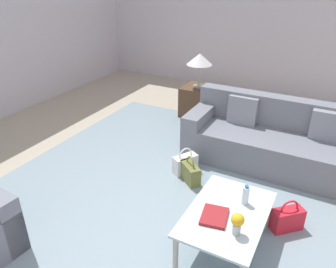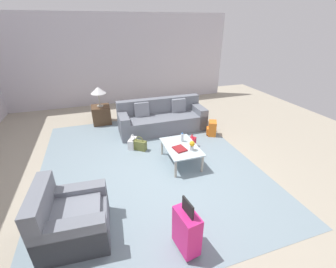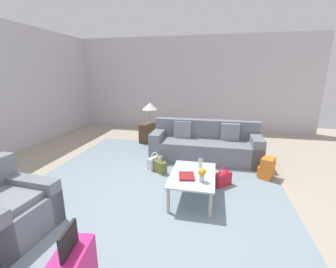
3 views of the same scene
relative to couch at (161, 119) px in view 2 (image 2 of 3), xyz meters
The scene contains 16 objects.
ground_plane 2.29m from the couch, 164.69° to the left, with size 12.00×12.00×0.00m, color #A89E89.
wall_right 3.19m from the couch, 11.81° to the left, with size 0.12×8.00×3.10m, color silver.
area_rug 1.81m from the couch, 153.31° to the left, with size 5.20×4.40×0.01m, color gray.
couch is the anchor object (origin of this frame).
armchair 3.83m from the couch, 143.66° to the left, with size 0.96×0.96×0.88m.
coffee_table 1.80m from the couch, behind, with size 1.02×0.68×0.41m.
water_bottle 1.60m from the couch, behind, with size 0.06×0.06×0.20m.
coffee_table_book 1.92m from the couch, behind, with size 0.28×0.22×0.03m, color maroon.
flower_vase 2.03m from the couch, behind, with size 0.11×0.11×0.21m.
side_table 1.89m from the couch, 57.77° to the left, with size 0.53×0.53×0.54m, color #513823.
table_lamp 2.02m from the couch, 57.77° to the left, with size 0.44×0.44×0.58m.
suitcase_magenta 3.88m from the couch, 168.08° to the left, with size 0.43×0.28×0.85m.
handbag_olive 1.29m from the couch, 139.05° to the left, with size 0.31×0.34×0.36m.
handbag_red 1.33m from the couch, 163.50° to the right, with size 0.32×0.33×0.36m.
handbag_white 1.28m from the couch, 129.22° to the left, with size 0.35×0.28×0.36m.
backpack_orange 1.43m from the couch, 123.45° to the right, with size 0.36×0.34×0.40m.
Camera 2 is at (-3.47, 1.07, 2.77)m, focal length 24.00 mm.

